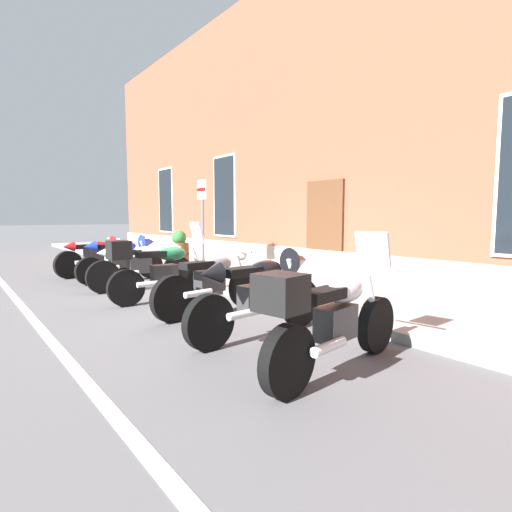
{
  "coord_description": "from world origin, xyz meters",
  "views": [
    {
      "loc": [
        6.44,
        -4.11,
        1.48
      ],
      "look_at": [
        -0.07,
        0.89,
        0.67
      ],
      "focal_mm": 28.3,
      "sensor_mm": 36.0,
      "label": 1
    }
  ],
  "objects_px": {
    "motorcycle_blue_sport": "(125,256)",
    "barrel_planter": "(179,250)",
    "motorcycle_white_sport": "(146,262)",
    "motorcycle_silver_touring": "(332,317)",
    "motorcycle_grey_naked": "(213,283)",
    "motorcycle_black_sport": "(264,289)",
    "motorcycle_green_touring": "(161,269)",
    "parking_sign": "(202,212)",
    "motorcycle_red_sport": "(98,254)"
  },
  "relations": [
    {
      "from": "motorcycle_blue_sport",
      "to": "barrel_planter",
      "type": "relative_size",
      "value": 2.14
    },
    {
      "from": "motorcycle_blue_sport",
      "to": "barrel_planter",
      "type": "bearing_deg",
      "value": 118.43
    },
    {
      "from": "motorcycle_white_sport",
      "to": "motorcycle_silver_touring",
      "type": "bearing_deg",
      "value": -4.33
    },
    {
      "from": "motorcycle_white_sport",
      "to": "motorcycle_silver_touring",
      "type": "distance_m",
      "value": 5.38
    },
    {
      "from": "motorcycle_grey_naked",
      "to": "motorcycle_black_sport",
      "type": "distance_m",
      "value": 1.35
    },
    {
      "from": "motorcycle_grey_naked",
      "to": "motorcycle_silver_touring",
      "type": "height_order",
      "value": "motorcycle_silver_touring"
    },
    {
      "from": "motorcycle_blue_sport",
      "to": "motorcycle_green_touring",
      "type": "bearing_deg",
      "value": -6.71
    },
    {
      "from": "motorcycle_grey_naked",
      "to": "barrel_planter",
      "type": "height_order",
      "value": "barrel_planter"
    },
    {
      "from": "motorcycle_black_sport",
      "to": "barrel_planter",
      "type": "distance_m",
      "value": 6.59
    },
    {
      "from": "motorcycle_black_sport",
      "to": "parking_sign",
      "type": "bearing_deg",
      "value": 159.28
    },
    {
      "from": "motorcycle_green_touring",
      "to": "motorcycle_silver_touring",
      "type": "bearing_deg",
      "value": -1.58
    },
    {
      "from": "motorcycle_white_sport",
      "to": "motorcycle_blue_sport",
      "type": "bearing_deg",
      "value": 179.44
    },
    {
      "from": "motorcycle_white_sport",
      "to": "parking_sign",
      "type": "xyz_separation_m",
      "value": [
        -0.35,
        1.53,
        1.02
      ]
    },
    {
      "from": "parking_sign",
      "to": "motorcycle_silver_touring",
      "type": "bearing_deg",
      "value": -18.75
    },
    {
      "from": "motorcycle_green_touring",
      "to": "motorcycle_black_sport",
      "type": "distance_m",
      "value": 2.64
    },
    {
      "from": "motorcycle_red_sport",
      "to": "motorcycle_blue_sport",
      "type": "relative_size",
      "value": 0.98
    },
    {
      "from": "motorcycle_blue_sport",
      "to": "motorcycle_white_sport",
      "type": "height_order",
      "value": "motorcycle_blue_sport"
    },
    {
      "from": "motorcycle_grey_naked",
      "to": "motorcycle_black_sport",
      "type": "xyz_separation_m",
      "value": [
        1.34,
        -0.09,
        0.1
      ]
    },
    {
      "from": "motorcycle_black_sport",
      "to": "motorcycle_silver_touring",
      "type": "relative_size",
      "value": 1.01
    },
    {
      "from": "motorcycle_green_touring",
      "to": "barrel_planter",
      "type": "distance_m",
      "value": 4.25
    },
    {
      "from": "motorcycle_white_sport",
      "to": "motorcycle_black_sport",
      "type": "xyz_separation_m",
      "value": [
        4.0,
        -0.11,
        0.03
      ]
    },
    {
      "from": "motorcycle_red_sport",
      "to": "motorcycle_green_touring",
      "type": "distance_m",
      "value": 3.94
    },
    {
      "from": "motorcycle_silver_touring",
      "to": "parking_sign",
      "type": "xyz_separation_m",
      "value": [
        -5.72,
        1.94,
        1.02
      ]
    },
    {
      "from": "motorcycle_blue_sport",
      "to": "motorcycle_silver_touring",
      "type": "bearing_deg",
      "value": -3.62
    },
    {
      "from": "motorcycle_red_sport",
      "to": "motorcycle_white_sport",
      "type": "xyz_separation_m",
      "value": [
        2.57,
        0.2,
        0.01
      ]
    },
    {
      "from": "motorcycle_white_sport",
      "to": "motorcycle_black_sport",
      "type": "height_order",
      "value": "motorcycle_black_sport"
    },
    {
      "from": "motorcycle_green_touring",
      "to": "motorcycle_grey_naked",
      "type": "xyz_separation_m",
      "value": [
        1.29,
        0.27,
        -0.09
      ]
    },
    {
      "from": "motorcycle_white_sport",
      "to": "parking_sign",
      "type": "relative_size",
      "value": 0.99
    },
    {
      "from": "motorcycle_grey_naked",
      "to": "parking_sign",
      "type": "relative_size",
      "value": 0.93
    },
    {
      "from": "motorcycle_black_sport",
      "to": "barrel_planter",
      "type": "height_order",
      "value": "barrel_planter"
    },
    {
      "from": "motorcycle_grey_naked",
      "to": "parking_sign",
      "type": "xyz_separation_m",
      "value": [
        -3.01,
        1.56,
        1.09
      ]
    },
    {
      "from": "motorcycle_red_sport",
      "to": "barrel_planter",
      "type": "relative_size",
      "value": 2.1
    },
    {
      "from": "motorcycle_black_sport",
      "to": "motorcycle_silver_touring",
      "type": "xyz_separation_m",
      "value": [
        1.36,
        -0.29,
        -0.03
      ]
    },
    {
      "from": "motorcycle_white_sport",
      "to": "motorcycle_green_touring",
      "type": "relative_size",
      "value": 1.06
    },
    {
      "from": "motorcycle_red_sport",
      "to": "barrel_planter",
      "type": "bearing_deg",
      "value": 82.09
    },
    {
      "from": "parking_sign",
      "to": "motorcycle_green_touring",
      "type": "bearing_deg",
      "value": -46.78
    },
    {
      "from": "motorcycle_red_sport",
      "to": "motorcycle_silver_touring",
      "type": "bearing_deg",
      "value": -1.52
    },
    {
      "from": "parking_sign",
      "to": "barrel_planter",
      "type": "bearing_deg",
      "value": 169.49
    },
    {
      "from": "motorcycle_red_sport",
      "to": "motorcycle_white_sport",
      "type": "distance_m",
      "value": 2.57
    },
    {
      "from": "motorcycle_red_sport",
      "to": "parking_sign",
      "type": "height_order",
      "value": "parking_sign"
    },
    {
      "from": "motorcycle_green_touring",
      "to": "motorcycle_grey_naked",
      "type": "relative_size",
      "value": 1.0
    },
    {
      "from": "barrel_planter",
      "to": "motorcycle_red_sport",
      "type": "bearing_deg",
      "value": -97.91
    },
    {
      "from": "barrel_planter",
      "to": "motorcycle_green_touring",
      "type": "bearing_deg",
      "value": -30.98
    },
    {
      "from": "motorcycle_black_sport",
      "to": "parking_sign",
      "type": "distance_m",
      "value": 4.76
    },
    {
      "from": "motorcycle_white_sport",
      "to": "motorcycle_red_sport",
      "type": "bearing_deg",
      "value": -175.64
    },
    {
      "from": "parking_sign",
      "to": "motorcycle_blue_sport",
      "type": "bearing_deg",
      "value": -120.77
    },
    {
      "from": "motorcycle_red_sport",
      "to": "motorcycle_green_touring",
      "type": "xyz_separation_m",
      "value": [
        3.93,
        -0.1,
        0.03
      ]
    },
    {
      "from": "motorcycle_silver_touring",
      "to": "motorcycle_red_sport",
      "type": "bearing_deg",
      "value": 178.48
    },
    {
      "from": "motorcycle_red_sport",
      "to": "barrel_planter",
      "type": "height_order",
      "value": "barrel_planter"
    },
    {
      "from": "motorcycle_grey_naked",
      "to": "motorcycle_silver_touring",
      "type": "relative_size",
      "value": 0.97
    }
  ]
}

